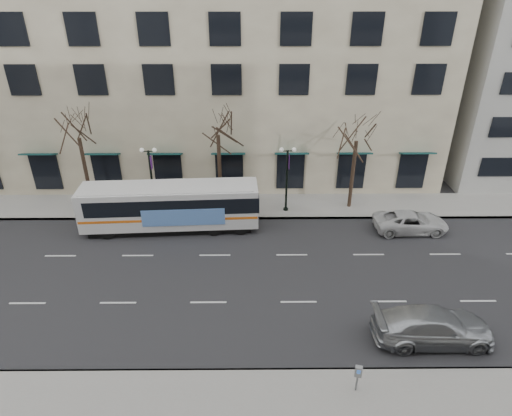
{
  "coord_description": "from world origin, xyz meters",
  "views": [
    {
      "loc": [
        2.5,
        -20.73,
        15.74
      ],
      "look_at": [
        2.66,
        1.29,
        4.0
      ],
      "focal_mm": 30.0,
      "sensor_mm": 36.0,
      "label": 1
    }
  ],
  "objects_px": {
    "white_pickup": "(411,222)",
    "silver_car": "(433,326)",
    "lamp_post_left": "(152,177)",
    "pay_station": "(358,373)",
    "tree_far_right": "(358,128)",
    "city_bus": "(171,206)",
    "lamp_post_right": "(287,177)",
    "tree_far_mid": "(218,122)",
    "tree_far_left": "(76,125)"
  },
  "relations": [
    {
      "from": "tree_far_left",
      "to": "tree_far_mid",
      "type": "distance_m",
      "value": 10.0
    },
    {
      "from": "silver_car",
      "to": "pay_station",
      "type": "bearing_deg",
      "value": 124.65
    },
    {
      "from": "tree_far_left",
      "to": "white_pickup",
      "type": "relative_size",
      "value": 1.62
    },
    {
      "from": "lamp_post_right",
      "to": "silver_car",
      "type": "xyz_separation_m",
      "value": [
        6.25,
        -13.32,
        -2.09
      ]
    },
    {
      "from": "tree_far_right",
      "to": "city_bus",
      "type": "height_order",
      "value": "tree_far_right"
    },
    {
      "from": "lamp_post_left",
      "to": "silver_car",
      "type": "distance_m",
      "value": 21.12
    },
    {
      "from": "tree_far_left",
      "to": "lamp_post_right",
      "type": "relative_size",
      "value": 1.6
    },
    {
      "from": "silver_car",
      "to": "white_pickup",
      "type": "xyz_separation_m",
      "value": [
        2.36,
        10.44,
        -0.14
      ]
    },
    {
      "from": "tree_far_right",
      "to": "lamp_post_right",
      "type": "height_order",
      "value": "tree_far_right"
    },
    {
      "from": "tree_far_mid",
      "to": "pay_station",
      "type": "relative_size",
      "value": 6.17
    },
    {
      "from": "tree_far_left",
      "to": "silver_car",
      "type": "xyz_separation_m",
      "value": [
        21.26,
        -13.92,
        -5.85
      ]
    },
    {
      "from": "tree_far_mid",
      "to": "silver_car",
      "type": "xyz_separation_m",
      "value": [
        11.26,
        -13.92,
        -6.05
      ]
    },
    {
      "from": "pay_station",
      "to": "white_pickup",
      "type": "bearing_deg",
      "value": 77.78
    },
    {
      "from": "lamp_post_left",
      "to": "city_bus",
      "type": "relative_size",
      "value": 0.42
    },
    {
      "from": "tree_far_mid",
      "to": "city_bus",
      "type": "xyz_separation_m",
      "value": [
        -3.23,
        -3.0,
        -5.09
      ]
    },
    {
      "from": "white_pickup",
      "to": "silver_car",
      "type": "bearing_deg",
      "value": 166.46
    },
    {
      "from": "tree_far_right",
      "to": "tree_far_mid",
      "type": "bearing_deg",
      "value": 180.0
    },
    {
      "from": "tree_far_mid",
      "to": "lamp_post_right",
      "type": "xyz_separation_m",
      "value": [
        5.01,
        -0.6,
        -3.96
      ]
    },
    {
      "from": "tree_far_right",
      "to": "pay_station",
      "type": "height_order",
      "value": "tree_far_right"
    },
    {
      "from": "tree_far_right",
      "to": "white_pickup",
      "type": "relative_size",
      "value": 1.57
    },
    {
      "from": "tree_far_right",
      "to": "lamp_post_right",
      "type": "bearing_deg",
      "value": -173.15
    },
    {
      "from": "tree_far_mid",
      "to": "white_pickup",
      "type": "distance_m",
      "value": 15.36
    },
    {
      "from": "tree_far_mid",
      "to": "tree_far_left",
      "type": "bearing_deg",
      "value": -180.0
    },
    {
      "from": "city_bus",
      "to": "white_pickup",
      "type": "height_order",
      "value": "city_bus"
    },
    {
      "from": "lamp_post_right",
      "to": "white_pickup",
      "type": "distance_m",
      "value": 9.35
    },
    {
      "from": "lamp_post_left",
      "to": "lamp_post_right",
      "type": "height_order",
      "value": "same"
    },
    {
      "from": "lamp_post_left",
      "to": "silver_car",
      "type": "height_order",
      "value": "lamp_post_left"
    },
    {
      "from": "tree_far_right",
      "to": "lamp_post_left",
      "type": "bearing_deg",
      "value": -177.71
    },
    {
      "from": "lamp_post_right",
      "to": "tree_far_mid",
      "type": "bearing_deg",
      "value": 173.17
    },
    {
      "from": "lamp_post_left",
      "to": "tree_far_right",
      "type": "bearing_deg",
      "value": 2.29
    },
    {
      "from": "pay_station",
      "to": "lamp_post_left",
      "type": "bearing_deg",
      "value": 140.19
    },
    {
      "from": "tree_far_mid",
      "to": "silver_car",
      "type": "distance_m",
      "value": 18.9
    },
    {
      "from": "tree_far_right",
      "to": "pay_station",
      "type": "xyz_separation_m",
      "value": [
        -3.11,
        -16.99,
        -5.27
      ]
    },
    {
      "from": "lamp_post_left",
      "to": "lamp_post_right",
      "type": "distance_m",
      "value": 10.0
    },
    {
      "from": "tree_far_right",
      "to": "city_bus",
      "type": "bearing_deg",
      "value": -167.23
    },
    {
      "from": "tree_far_left",
      "to": "tree_far_mid",
      "type": "xyz_separation_m",
      "value": [
        10.0,
        0.0,
        0.21
      ]
    },
    {
      "from": "city_bus",
      "to": "pay_station",
      "type": "relative_size",
      "value": 8.97
    },
    {
      "from": "lamp_post_left",
      "to": "silver_car",
      "type": "relative_size",
      "value": 0.89
    },
    {
      "from": "tree_far_right",
      "to": "white_pickup",
      "type": "xyz_separation_m",
      "value": [
        3.62,
        -3.48,
        -5.71
      ]
    },
    {
      "from": "city_bus",
      "to": "tree_far_right",
      "type": "bearing_deg",
      "value": 9.58
    },
    {
      "from": "tree_far_right",
      "to": "lamp_post_right",
      "type": "relative_size",
      "value": 1.55
    },
    {
      "from": "tree_far_left",
      "to": "silver_car",
      "type": "bearing_deg",
      "value": -33.22
    },
    {
      "from": "tree_far_left",
      "to": "lamp_post_left",
      "type": "relative_size",
      "value": 1.6
    },
    {
      "from": "white_pickup",
      "to": "tree_far_right",
      "type": "bearing_deg",
      "value": 45.29
    },
    {
      "from": "tree_far_left",
      "to": "white_pickup",
      "type": "height_order",
      "value": "tree_far_left"
    },
    {
      "from": "pay_station",
      "to": "tree_far_right",
      "type": "bearing_deg",
      "value": 93.88
    },
    {
      "from": "city_bus",
      "to": "silver_car",
      "type": "bearing_deg",
      "value": -40.21
    },
    {
      "from": "lamp_post_right",
      "to": "pay_station",
      "type": "xyz_separation_m",
      "value": [
        1.88,
        -16.39,
        -1.79
      ]
    },
    {
      "from": "lamp_post_left",
      "to": "silver_car",
      "type": "xyz_separation_m",
      "value": [
        16.25,
        -13.32,
        -2.09
      ]
    },
    {
      "from": "tree_far_right",
      "to": "city_bus",
      "type": "relative_size",
      "value": 0.65
    }
  ]
}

